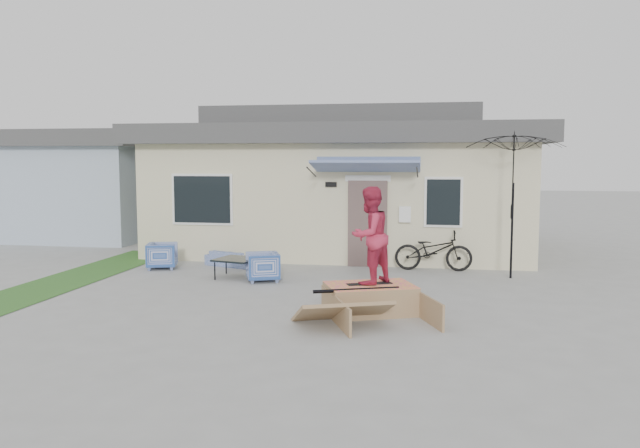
% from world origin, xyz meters
% --- Properties ---
extents(ground, '(90.00, 90.00, 0.00)m').
position_xyz_m(ground, '(0.00, 0.00, 0.00)').
color(ground, gray).
rests_on(ground, ground).
extents(grass_strip, '(1.40, 8.00, 0.01)m').
position_xyz_m(grass_strip, '(-5.20, 2.00, 0.00)').
color(grass_strip, '#2C5D23').
rests_on(grass_strip, ground).
extents(house, '(10.80, 8.49, 4.10)m').
position_xyz_m(house, '(0.00, 7.99, 1.94)').
color(house, beige).
rests_on(house, ground).
extents(neighbor_house, '(8.60, 7.60, 3.50)m').
position_xyz_m(neighbor_house, '(-10.50, 10.00, 1.78)').
color(neighbor_house, '#98A8BC').
rests_on(neighbor_house, ground).
extents(loveseat, '(1.33, 0.80, 0.50)m').
position_xyz_m(loveseat, '(-2.31, 3.97, 0.25)').
color(loveseat, navy).
rests_on(loveseat, ground).
extents(armchair_left, '(0.80, 0.82, 0.69)m').
position_xyz_m(armchair_left, '(-3.81, 3.31, 0.35)').
color(armchair_left, navy).
rests_on(armchair_left, ground).
extents(armchair_right, '(0.84, 0.86, 0.69)m').
position_xyz_m(armchair_right, '(-1.02, 2.19, 0.35)').
color(armchair_right, navy).
rests_on(armchair_right, ground).
extents(coffee_table, '(1.04, 1.04, 0.43)m').
position_xyz_m(coffee_table, '(-1.70, 2.54, 0.21)').
color(coffee_table, black).
rests_on(coffee_table, ground).
extents(bicycle, '(1.81, 0.64, 1.15)m').
position_xyz_m(bicycle, '(2.59, 4.18, 0.58)').
color(bicycle, black).
rests_on(bicycle, ground).
extents(patio_umbrella, '(2.20, 2.04, 2.20)m').
position_xyz_m(patio_umbrella, '(4.27, 3.49, 1.75)').
color(patio_umbrella, black).
rests_on(patio_umbrella, ground).
extents(skate_ramp, '(2.07, 2.34, 0.48)m').
position_xyz_m(skate_ramp, '(1.53, -0.25, 0.24)').
color(skate_ramp, olive).
rests_on(skate_ramp, ground).
extents(skateboard, '(0.79, 0.51, 0.05)m').
position_xyz_m(skateboard, '(1.51, -0.21, 0.51)').
color(skateboard, black).
rests_on(skateboard, skate_ramp).
extents(skater, '(0.97, 1.02, 1.65)m').
position_xyz_m(skater, '(1.51, -0.21, 1.36)').
color(skater, '#B92A48').
rests_on(skater, skateboard).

